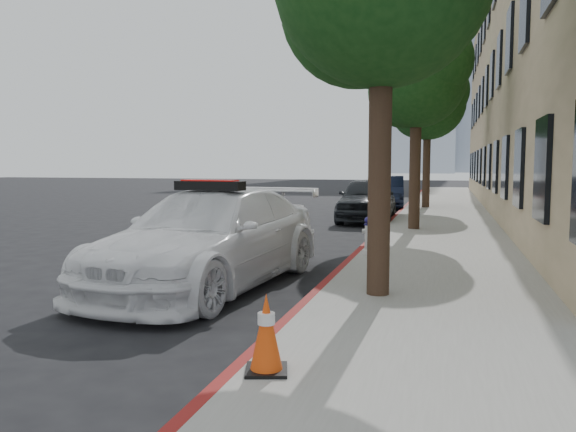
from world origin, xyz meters
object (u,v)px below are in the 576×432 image
(police_car, at_px, (210,238))
(fire_hydrant, at_px, (370,236))
(parked_car_far, at_px, (386,192))
(traffic_cone, at_px, (266,333))
(parked_car_mid, at_px, (367,199))

(police_car, bearing_deg, fire_hydrant, 59.61)
(police_car, distance_m, fire_hydrant, 3.51)
(parked_car_far, bearing_deg, fire_hydrant, -90.42)
(traffic_cone, bearing_deg, police_car, 120.15)
(police_car, relative_size, parked_car_far, 1.27)
(police_car, distance_m, parked_car_far, 16.45)
(traffic_cone, bearing_deg, parked_car_far, 93.29)
(parked_car_mid, xyz_separation_m, fire_hydrant, (1.15, -7.83, -0.23))
(police_car, relative_size, fire_hydrant, 7.22)
(parked_car_far, bearing_deg, traffic_cone, -91.96)
(police_car, xyz_separation_m, parked_car_far, (0.93, 16.42, -0.06))
(parked_car_far, height_order, fire_hydrant, parked_car_far)
(police_car, height_order, parked_car_far, police_car)
(parked_car_far, relative_size, fire_hydrant, 5.69)
(police_car, xyz_separation_m, traffic_cone, (2.08, -3.59, -0.27))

